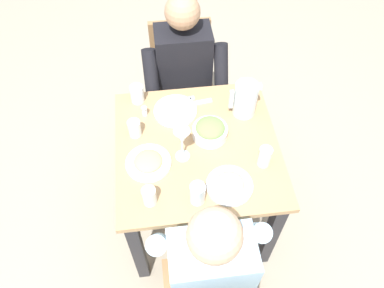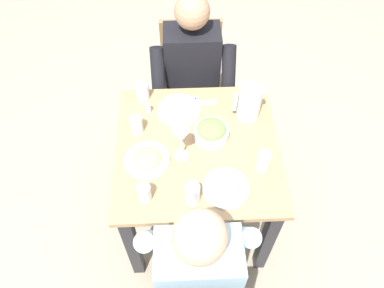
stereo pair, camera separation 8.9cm
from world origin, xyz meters
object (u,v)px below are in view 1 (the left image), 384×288
object	(u,v)px
diner_near	(186,84)
diner_far	(207,256)
water_pitcher	(245,99)
water_glass_center	(265,157)
plate_yoghurt	(175,109)
water_glass_by_pitcher	(149,196)
water_glass_far_left	(135,128)
salt_shaker	(144,111)
wine_glass	(182,139)
water_glass_near_right	(137,94)
chair_near	(183,78)
water_glass_near_left	(197,193)
dining_table	(197,161)
plate_beans	(230,184)
plate_fries	(148,162)
salad_bowl	(210,130)

from	to	relation	value
diner_near	diner_far	xyz separation A→B (m)	(0.03, 1.06, 0.00)
water_pitcher	water_glass_center	distance (m)	0.34
plate_yoghurt	water_glass_by_pitcher	distance (m)	0.54
water_glass_center	diner_far	bearing A→B (deg)	49.70
water_glass_far_left	salt_shaker	xyz separation A→B (m)	(-0.05, -0.13, -0.02)
plate_yoghurt	wine_glass	world-z (taller)	wine_glass
water_pitcher	plate_yoghurt	xyz separation A→B (m)	(0.36, -0.04, -0.08)
water_glass_center	salt_shaker	xyz separation A→B (m)	(0.55, -0.38, -0.03)
plate_yoghurt	water_glass_far_left	distance (m)	0.25
water_pitcher	water_glass_near_right	size ratio (longest dim) A/B	1.91
water_glass_far_left	chair_near	bearing A→B (deg)	-116.01
water_glass_near_left	water_glass_far_left	xyz separation A→B (m)	(0.26, -0.41, -0.01)
chair_near	diner_far	size ratio (longest dim) A/B	0.74
dining_table	diner_near	bearing A→B (deg)	-90.23
chair_near	water_glass_far_left	bearing A→B (deg)	63.99
plate_beans	plate_fries	xyz separation A→B (m)	(0.36, -0.17, -0.00)
water_pitcher	salt_shaker	world-z (taller)	water_pitcher
diner_near	diner_far	size ratio (longest dim) A/B	1.00
plate_fries	salt_shaker	bearing A→B (deg)	-89.66
diner_far	water_glass_near_left	world-z (taller)	diner_far
dining_table	water_glass_center	world-z (taller)	water_glass_center
dining_table	plate_fries	world-z (taller)	plate_fries
plate_fries	wine_glass	size ratio (longest dim) A/B	1.11
diner_far	water_glass_far_left	world-z (taller)	diner_far
plate_beans	water_glass_near_left	world-z (taller)	water_glass_near_left
diner_far	wine_glass	bearing A→B (deg)	-83.91
water_pitcher	water_glass_near_left	world-z (taller)	water_pitcher
water_glass_near_right	salt_shaker	distance (m)	0.11
plate_yoghurt	salt_shaker	distance (m)	0.16
water_glass_by_pitcher	plate_yoghurt	bearing A→B (deg)	-107.45
dining_table	plate_yoghurt	xyz separation A→B (m)	(0.09, -0.24, 0.15)
water_glass_far_left	wine_glass	distance (m)	0.29
plate_yoghurt	water_glass_center	size ratio (longest dim) A/B	2.07
water_glass_by_pitcher	plate_fries	bearing A→B (deg)	-90.92
water_pitcher	salad_bowl	size ratio (longest dim) A/B	1.08
salad_bowl	plate_fries	distance (m)	0.34
water_pitcher	wine_glass	size ratio (longest dim) A/B	0.97
plate_yoghurt	water_glass_near_right	distance (m)	0.22
water_glass_by_pitcher	salt_shaker	xyz separation A→B (m)	(-0.00, -0.52, -0.02)
diner_far	wine_glass	xyz separation A→B (m)	(0.05, -0.47, 0.23)
plate_yoghurt	water_glass_center	xyz separation A→B (m)	(-0.38, 0.38, 0.04)
water_glass_near_left	dining_table	bearing A→B (deg)	-97.49
salt_shaker	salad_bowl	bearing A→B (deg)	150.34
water_glass_far_left	water_glass_center	distance (m)	0.65
diner_near	water_glass_near_right	bearing A→B (deg)	33.34
plate_fries	water_glass_center	xyz separation A→B (m)	(-0.54, 0.06, 0.04)
water_glass_near_right	dining_table	bearing A→B (deg)	129.19
water_glass_near_left	water_glass_by_pitcher	size ratio (longest dim) A/B	1.18
diner_far	water_glass_center	bearing A→B (deg)	-130.30
water_glass_far_left	water_glass_by_pitcher	size ratio (longest dim) A/B	0.96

